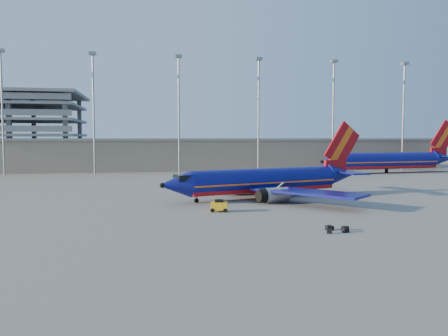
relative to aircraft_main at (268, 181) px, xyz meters
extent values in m
plane|color=slate|center=(-4.31, 0.32, -2.42)|extent=(220.00, 220.00, 0.00)
cube|color=gray|center=(5.69, 58.32, 1.58)|extent=(120.00, 15.00, 8.00)
cube|color=slate|center=(5.69, 58.32, 5.78)|extent=(122.00, 16.00, 0.60)
cylinder|color=gray|center=(-49.31, 46.32, 11.58)|extent=(0.44, 0.44, 28.00)
cube|color=gray|center=(-49.31, 46.32, 25.88)|extent=(1.60, 1.60, 0.70)
cylinder|color=gray|center=(-29.31, 46.32, 11.58)|extent=(0.44, 0.44, 28.00)
cube|color=gray|center=(-29.31, 46.32, 25.88)|extent=(1.60, 1.60, 0.70)
cylinder|color=gray|center=(-9.31, 46.32, 11.58)|extent=(0.44, 0.44, 28.00)
cube|color=gray|center=(-9.31, 46.32, 25.88)|extent=(1.60, 1.60, 0.70)
cylinder|color=gray|center=(10.69, 46.32, 11.58)|extent=(0.44, 0.44, 28.00)
cube|color=gray|center=(10.69, 46.32, 25.88)|extent=(1.60, 1.60, 0.70)
cylinder|color=gray|center=(30.69, 46.32, 11.58)|extent=(0.44, 0.44, 28.00)
cube|color=gray|center=(30.69, 46.32, 25.88)|extent=(1.60, 1.60, 0.70)
cylinder|color=gray|center=(50.69, 46.32, 11.58)|extent=(0.44, 0.44, 28.00)
cube|color=gray|center=(50.69, 46.32, 25.88)|extent=(1.60, 1.60, 0.70)
cylinder|color=navy|center=(-0.77, -0.22, 0.15)|extent=(22.92, 9.72, 3.52)
cube|color=#AC0D11|center=(-0.77, -0.22, -0.75)|extent=(22.73, 9.08, 1.24)
cube|color=#FA6015|center=(-0.77, -0.22, -0.09)|extent=(22.93, 9.76, 0.21)
cone|color=navy|center=(-13.66, -3.95, 0.15)|extent=(4.82, 4.49, 3.52)
cube|color=black|center=(-12.47, -3.60, 1.06)|extent=(2.88, 3.01, 0.76)
cone|color=navy|center=(12.58, 3.63, 0.49)|extent=(5.73, 4.76, 3.52)
cube|color=#AC0D11|center=(11.85, 3.42, 1.77)|extent=(3.98, 1.61, 2.09)
cube|color=#AC0D11|center=(13.13, 3.79, 5.10)|extent=(6.80, 2.23, 7.59)
cube|color=#FA6015|center=(12.94, 3.74, 5.10)|extent=(4.58, 1.67, 5.96)
cube|color=navy|center=(11.31, 6.64, 1.01)|extent=(5.39, 6.72, 0.21)
cube|color=navy|center=(13.11, 0.42, 1.01)|extent=(3.28, 6.28, 0.21)
cube|color=navy|center=(-1.72, 8.22, -0.70)|extent=(6.74, 15.26, 0.33)
cube|color=navy|center=(2.93, -7.87, -0.70)|extent=(13.14, 14.35, 0.33)
cube|color=#AC0D11|center=(-0.31, -0.09, -1.13)|extent=(6.52, 5.15, 0.95)
cylinder|color=gray|center=(-3.24, 4.21, -1.32)|extent=(3.85, 2.87, 2.00)
cylinder|color=gray|center=(-0.49, -5.29, -1.32)|extent=(3.85, 2.87, 2.00)
cylinder|color=gray|center=(-10.83, -3.13, -1.89)|extent=(0.28, 0.28, 1.05)
cylinder|color=black|center=(-10.83, -3.13, -2.11)|extent=(0.65, 0.40, 0.61)
cylinder|color=black|center=(-0.08, 2.55, -2.02)|extent=(0.91, 0.72, 0.80)
cylinder|color=black|center=(1.29, -2.20, -2.02)|extent=(0.91, 0.72, 0.80)
cylinder|color=navy|center=(41.21, 37.93, 0.60)|extent=(27.12, 6.92, 4.14)
cube|color=#AC0D11|center=(41.21, 37.93, -0.46)|extent=(27.03, 6.14, 1.45)
cube|color=#FA6015|center=(41.21, 37.93, 0.32)|extent=(27.12, 6.96, 0.25)
cone|color=navy|center=(25.54, 36.28, 0.60)|extent=(5.10, 4.60, 4.14)
cube|color=black|center=(26.98, 36.43, 1.66)|extent=(2.97, 3.17, 0.89)
cone|color=navy|center=(57.45, 39.63, 0.99)|extent=(6.21, 4.72, 4.14)
cube|color=#AC0D11|center=(56.56, 39.54, 2.50)|extent=(4.73, 1.10, 2.46)
cube|color=#AC0D11|center=(58.11, 39.70, 6.42)|extent=(8.20, 1.21, 8.92)
cube|color=#FA6015|center=(57.89, 39.68, 6.42)|extent=(5.48, 1.04, 7.00)
cube|color=navy|center=(56.61, 43.36, 1.61)|extent=(5.40, 7.84, 0.25)
cylinder|color=black|center=(41.21, 37.93, -1.91)|extent=(0.86, 0.86, 1.01)
cube|color=gold|center=(-9.01, -10.61, -1.72)|extent=(2.16, 1.55, 0.93)
cube|color=black|center=(-9.01, -10.61, -1.16)|extent=(1.14, 1.21, 0.32)
cylinder|color=black|center=(-9.61, -9.94, -2.18)|extent=(0.51, 0.28, 0.48)
cylinder|color=black|center=(-9.85, -10.93, -2.18)|extent=(0.51, 0.28, 0.48)
cylinder|color=black|center=(-8.17, -10.29, -2.18)|extent=(0.51, 0.28, 0.48)
cylinder|color=black|center=(-8.41, -11.28, -2.18)|extent=(0.51, 0.28, 0.48)
cube|color=black|center=(-1.10, -23.94, -2.20)|extent=(0.54, 0.44, 0.44)
cube|color=black|center=(0.56, -23.71, -2.21)|extent=(0.65, 0.55, 0.41)
cube|color=black|center=(0.94, -22.87, -2.23)|extent=(0.68, 0.48, 0.37)
cube|color=black|center=(-0.45, -22.61, -2.21)|extent=(0.66, 0.45, 0.40)
cube|color=black|center=(-0.53, -22.39, -2.20)|extent=(0.62, 0.51, 0.42)
camera|label=1|loc=(-17.49, -60.70, 6.29)|focal=35.00mm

